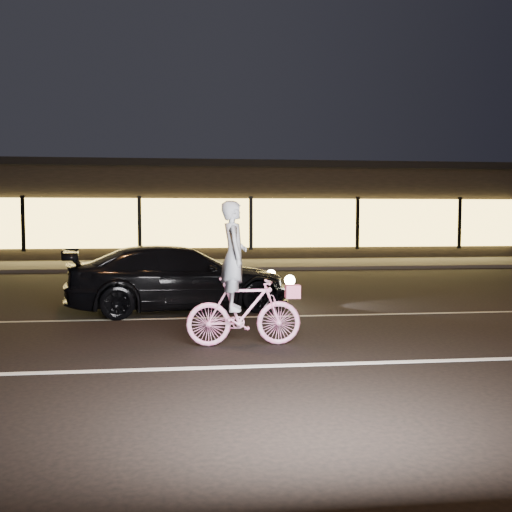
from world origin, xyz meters
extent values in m
plane|color=black|center=(0.00, 0.00, 0.00)|extent=(90.00, 90.00, 0.00)
cube|color=silver|center=(0.00, -1.50, 0.00)|extent=(60.00, 0.12, 0.01)
cube|color=gray|center=(0.00, 2.00, 0.00)|extent=(60.00, 0.10, 0.01)
cube|color=#383533|center=(0.00, 13.00, 0.06)|extent=(30.00, 4.00, 0.12)
cube|color=black|center=(0.00, 19.00, 2.00)|extent=(25.00, 8.00, 4.00)
cube|color=black|center=(0.00, 19.00, 4.05)|extent=(25.40, 8.40, 0.30)
cube|color=#FFCF59|center=(0.00, 14.90, 1.60)|extent=(23.00, 0.15, 2.00)
cube|color=black|center=(-9.00, 14.82, 1.60)|extent=(0.15, 0.08, 2.20)
cube|color=black|center=(-4.50, 14.82, 1.60)|extent=(0.15, 0.08, 2.20)
cube|color=black|center=(0.00, 14.82, 1.60)|extent=(0.15, 0.08, 2.20)
cube|color=black|center=(4.50, 14.82, 1.60)|extent=(0.15, 0.08, 2.20)
cube|color=black|center=(9.00, 14.82, 1.60)|extent=(0.15, 0.08, 2.20)
imported|color=#FC33A0|center=(-1.72, -0.33, 0.50)|extent=(1.67, 0.47, 1.00)
imported|color=white|center=(-1.86, -0.33, 1.31)|extent=(0.38, 0.58, 1.58)
cube|color=#E14672|center=(-1.00, -0.33, 0.78)|extent=(0.21, 0.17, 0.19)
imported|color=black|center=(-2.70, 2.98, 0.65)|extent=(4.71, 2.59, 1.29)
sphere|color=#FFF2BF|center=(-0.71, 3.95, 0.59)|extent=(0.22, 0.22, 0.22)
sphere|color=#FFF2BF|center=(-0.49, 2.78, 0.59)|extent=(0.22, 0.22, 0.22)
camera|label=1|loc=(-2.48, -8.47, 1.88)|focal=40.00mm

